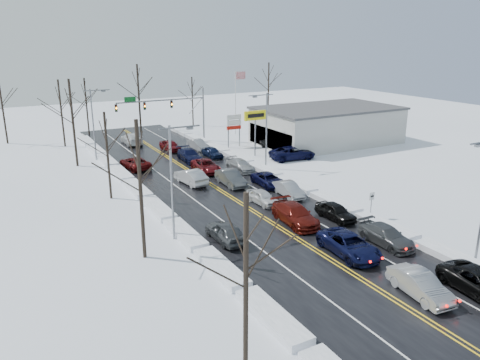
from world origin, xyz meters
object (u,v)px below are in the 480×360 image
flagpole (236,97)px  dealership_building (327,125)px  traffic_signal_mast (171,107)px  tires_plus_sign (255,119)px  oncoming_car_0 (191,184)px

flagpole → dealership_building: flagpole is taller
traffic_signal_mast → tires_plus_sign: traffic_signal_mast is taller
flagpole → oncoming_car_0: 27.90m
tires_plus_sign → oncoming_car_0: bearing=-149.1°
tires_plus_sign → dealership_building: bearing=8.5°
oncoming_car_0 → dealership_building: bearing=-166.7°
oncoming_car_0 → traffic_signal_mast: bearing=-111.8°
flagpole → dealership_building: size_ratio=0.49×
dealership_building → oncoming_car_0: bearing=-160.0°
tires_plus_sign → oncoming_car_0: size_ratio=1.23×
traffic_signal_mast → flagpole: bearing=9.7°
traffic_signal_mast → flagpole: 11.90m
dealership_building → traffic_signal_mast: bearing=154.1°
traffic_signal_mast → flagpole: size_ratio=1.33×
tires_plus_sign → flagpole: flagpole is taller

